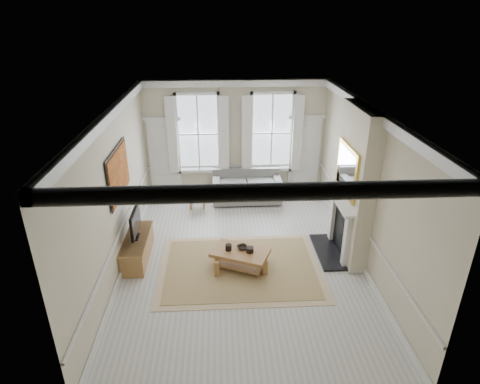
{
  "coord_description": "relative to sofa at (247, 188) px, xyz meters",
  "views": [
    {
      "loc": [
        -0.45,
        -7.53,
        5.15
      ],
      "look_at": [
        0.0,
        0.95,
        1.25
      ],
      "focal_mm": 30.0,
      "sensor_mm": 36.0,
      "label": 1
    }
  ],
  "objects": [
    {
      "name": "door_right",
      "position": [
        1.74,
        0.45,
        0.78
      ],
      "size": [
        0.9,
        0.08,
        2.3
      ],
      "primitive_type": "cube",
      "color": "silver",
      "rests_on": "floor"
    },
    {
      "name": "ceramic_pot_b",
      "position": [
        -0.17,
        -3.47,
        0.13
      ],
      "size": [
        0.16,
        0.16,
        0.11
      ],
      "primitive_type": "cylinder",
      "color": "black",
      "rests_on": "coffee_table"
    },
    {
      "name": "right_wall",
      "position": [
        2.29,
        -3.11,
        1.33
      ],
      "size": [
        0.0,
        7.2,
        7.2
      ],
      "primitive_type": "plane",
      "rotation": [
        1.57,
        0.0,
        -1.57
      ],
      "color": "beige",
      "rests_on": "floor"
    },
    {
      "name": "door_left",
      "position": [
        -2.36,
        0.45,
        0.78
      ],
      "size": [
        0.9,
        0.08,
        2.3
      ],
      "primitive_type": "cube",
      "color": "silver",
      "rests_on": "floor"
    },
    {
      "name": "ceramic_pot_a",
      "position": [
        -0.62,
        -3.37,
        0.14
      ],
      "size": [
        0.14,
        0.14,
        0.14
      ],
      "primitive_type": "cylinder",
      "color": "black",
      "rests_on": "coffee_table"
    },
    {
      "name": "mirror",
      "position": [
        1.9,
        -2.91,
        1.68
      ],
      "size": [
        0.06,
        1.26,
        1.06
      ],
      "primitive_type": "cube",
      "color": "gold",
      "rests_on": "chimney_breast"
    },
    {
      "name": "chimney_breast",
      "position": [
        2.11,
        -2.91,
        1.33
      ],
      "size": [
        0.35,
        1.7,
        3.38
      ],
      "primitive_type": "cube",
      "color": "beige",
      "rests_on": "floor"
    },
    {
      "name": "bowl",
      "position": [
        -0.32,
        -3.32,
        0.1
      ],
      "size": [
        0.3,
        0.3,
        0.06
      ],
      "primitive_type": "imported",
      "rotation": [
        0.0,
        0.0,
        0.41
      ],
      "color": "black",
      "rests_on": "coffee_table"
    },
    {
      "name": "painting",
      "position": [
        -2.87,
        -2.81,
        1.68
      ],
      "size": [
        0.05,
        1.66,
        1.06
      ],
      "primitive_type": "cube",
      "color": "#C66F21",
      "rests_on": "left_wall"
    },
    {
      "name": "ceiling",
      "position": [
        -0.31,
        -3.11,
        3.03
      ],
      "size": [
        7.2,
        7.2,
        0.0
      ],
      "primitive_type": "plane",
      "rotation": [
        3.14,
        0.0,
        0.0
      ],
      "color": "white",
      "rests_on": "back_wall"
    },
    {
      "name": "rug",
      "position": [
        -0.37,
        -3.42,
        -0.36
      ],
      "size": [
        3.5,
        2.6,
        0.02
      ],
      "primitive_type": "cube",
      "color": "#9B7F50",
      "rests_on": "floor"
    },
    {
      "name": "left_wall",
      "position": [
        -2.91,
        -3.11,
        1.33
      ],
      "size": [
        0.0,
        7.2,
        7.2
      ],
      "primitive_type": "plane",
      "rotation": [
        1.57,
        0.0,
        1.57
      ],
      "color": "beige",
      "rests_on": "floor"
    },
    {
      "name": "window_left",
      "position": [
        -1.36,
        0.44,
        1.53
      ],
      "size": [
        1.26,
        0.2,
        2.2
      ],
      "primitive_type": null,
      "color": "#B2BCC6",
      "rests_on": "back_wall"
    },
    {
      "name": "tv",
      "position": [
        -2.63,
        -2.91,
        0.57
      ],
      "size": [
        0.08,
        0.9,
        0.68
      ],
      "color": "black",
      "rests_on": "tv_stand"
    },
    {
      "name": "back_wall",
      "position": [
        -0.31,
        0.49,
        1.33
      ],
      "size": [
        5.2,
        0.0,
        5.2
      ],
      "primitive_type": "plane",
      "rotation": [
        1.57,
        0.0,
        0.0
      ],
      "color": "beige",
      "rests_on": "floor"
    },
    {
      "name": "hearth",
      "position": [
        1.69,
        -2.91,
        -0.34
      ],
      "size": [
        0.55,
        1.5,
        0.05
      ],
      "primitive_type": "cube",
      "color": "black",
      "rests_on": "floor"
    },
    {
      "name": "floor",
      "position": [
        -0.31,
        -3.11,
        -0.37
      ],
      "size": [
        7.2,
        7.2,
        0.0
      ],
      "primitive_type": "plane",
      "color": "#B7B5AD",
      "rests_on": "ground"
    },
    {
      "name": "sofa",
      "position": [
        0.0,
        0.0,
        0.0
      ],
      "size": [
        1.97,
        0.96,
        0.89
      ],
      "color": "slate",
      "rests_on": "floor"
    },
    {
      "name": "fireplace",
      "position": [
        1.89,
        -2.91,
        0.36
      ],
      "size": [
        0.21,
        1.45,
        1.33
      ],
      "color": "silver",
      "rests_on": "floor"
    },
    {
      "name": "tv_stand",
      "position": [
        -2.65,
        -2.91,
        -0.1
      ],
      "size": [
        0.49,
        1.52,
        0.54
      ],
      "primitive_type": "cube",
      "color": "olive",
      "rests_on": "floor"
    },
    {
      "name": "side_table",
      "position": [
        -1.43,
        -0.37,
        0.06
      ],
      "size": [
        0.45,
        0.45,
        0.54
      ],
      "rotation": [
        0.0,
        0.0,
        0.03
      ],
      "color": "olive",
      "rests_on": "floor"
    },
    {
      "name": "coffee_table",
      "position": [
        -0.37,
        -3.42,
        -0.01
      ],
      "size": [
        1.35,
        1.1,
        0.44
      ],
      "rotation": [
        0.0,
        0.0,
        -0.41
      ],
      "color": "olive",
      "rests_on": "rug"
    },
    {
      "name": "window_right",
      "position": [
        0.74,
        0.44,
        1.53
      ],
      "size": [
        1.26,
        0.2,
        2.2
      ],
      "primitive_type": null,
      "color": "#B2BCC6",
      "rests_on": "back_wall"
    }
  ]
}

